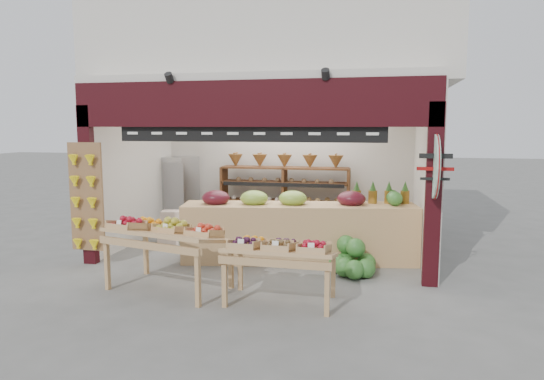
{
  "coord_description": "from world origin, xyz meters",
  "views": [
    {
      "loc": [
        1.97,
        -8.22,
        2.3
      ],
      "look_at": [
        0.21,
        -0.2,
        1.23
      ],
      "focal_mm": 32.0,
      "sensor_mm": 36.0,
      "label": 1
    }
  ],
  "objects": [
    {
      "name": "cardboard_stack",
      "position": [
        -1.81,
        0.63,
        0.24
      ],
      "size": [
        1.03,
        0.8,
        0.66
      ],
      "color": "silver",
      "rests_on": "ground"
    },
    {
      "name": "shop_structure",
      "position": [
        0.0,
        1.61,
        3.92
      ],
      "size": [
        6.36,
        5.12,
        5.4
      ],
      "color": "beige",
      "rests_on": "ground"
    },
    {
      "name": "back_shelving",
      "position": [
        0.03,
        1.82,
        1.08
      ],
      "size": [
        2.75,
        0.45,
        1.72
      ],
      "color": "brown",
      "rests_on": "ground"
    },
    {
      "name": "display_table_right",
      "position": [
        0.76,
        -2.18,
        0.72
      ],
      "size": [
        1.44,
        0.82,
        0.93
      ],
      "color": "tan",
      "rests_on": "ground"
    },
    {
      "name": "watermelon_pile",
      "position": [
        1.61,
        -0.74,
        0.22
      ],
      "size": [
        0.74,
        0.76,
        0.58
      ],
      "color": "#1F4E1A",
      "rests_on": "ground"
    },
    {
      "name": "display_table_left",
      "position": [
        -0.99,
        -1.92,
        0.81
      ],
      "size": [
        1.84,
        1.29,
        1.06
      ],
      "color": "tan",
      "rests_on": "ground"
    },
    {
      "name": "banana_board",
      "position": [
        -2.73,
        -1.17,
        1.12
      ],
      "size": [
        0.6,
        0.15,
        1.8
      ],
      "color": "brown",
      "rests_on": "ground"
    },
    {
      "name": "mid_counter",
      "position": [
        0.66,
        -0.16,
        0.54
      ],
      "size": [
        4.03,
        1.45,
        1.22
      ],
      "color": "tan",
      "rests_on": "ground"
    },
    {
      "name": "ground",
      "position": [
        0.0,
        0.0,
        0.0
      ],
      "size": [
        60.0,
        60.0,
        0.0
      ],
      "primitive_type": "plane",
      "color": "#62625D",
      "rests_on": "ground"
    },
    {
      "name": "refrigerator",
      "position": [
        -2.37,
        1.88,
        0.82
      ],
      "size": [
        0.78,
        0.78,
        1.64
      ],
      "primitive_type": "cube",
      "rotation": [
        0.0,
        0.0,
        -0.27
      ],
      "color": "#AEB0B5",
      "rests_on": "ground"
    },
    {
      "name": "gift_sign",
      "position": [
        2.75,
        -1.15,
        1.75
      ],
      "size": [
        0.04,
        0.93,
        0.92
      ],
      "color": "#C2F4D4",
      "rests_on": "ground"
    }
  ]
}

